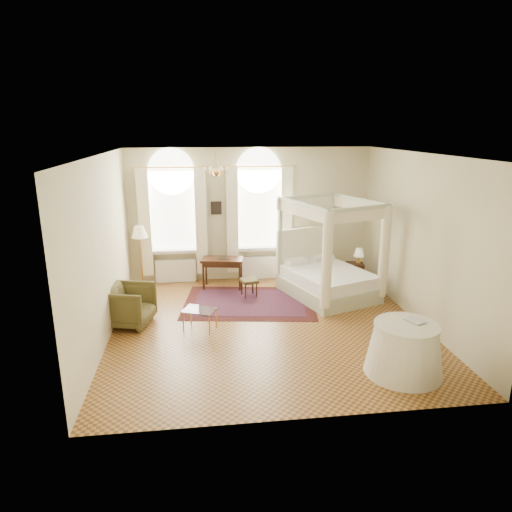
# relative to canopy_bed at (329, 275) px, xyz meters

# --- Properties ---
(ground) EXTENTS (6.00, 6.00, 0.00)m
(ground) POSITION_rel_canopy_bed_xyz_m (-1.62, -1.47, -0.51)
(ground) COLOR #A96A31
(ground) RESTS_ON ground
(room_walls) EXTENTS (6.00, 6.00, 6.00)m
(room_walls) POSITION_rel_canopy_bed_xyz_m (-1.62, -1.47, 1.47)
(room_walls) COLOR beige
(room_walls) RESTS_ON ground
(window_left) EXTENTS (1.62, 0.27, 3.29)m
(window_left) POSITION_rel_canopy_bed_xyz_m (-3.52, 1.41, 0.98)
(window_left) COLOR white
(window_left) RESTS_ON room_walls
(window_right) EXTENTS (1.62, 0.27, 3.29)m
(window_right) POSITION_rel_canopy_bed_xyz_m (-1.42, 1.41, 0.98)
(window_right) COLOR white
(window_right) RESTS_ON room_walls
(chandelier) EXTENTS (0.51, 0.45, 0.50)m
(chandelier) POSITION_rel_canopy_bed_xyz_m (-2.52, -0.27, 2.40)
(chandelier) COLOR gold
(chandelier) RESTS_ON room_walls
(wall_pictures) EXTENTS (2.54, 0.03, 0.39)m
(wall_pictures) POSITION_rel_canopy_bed_xyz_m (-1.54, 1.50, 1.38)
(wall_pictures) COLOR black
(wall_pictures) RESTS_ON room_walls
(canopy_bed) EXTENTS (2.25, 2.47, 2.23)m
(canopy_bed) POSITION_rel_canopy_bed_xyz_m (0.00, 0.00, 0.00)
(canopy_bed) COLOR #B3BB98
(canopy_bed) RESTS_ON ground
(nightstand) EXTENTS (0.46, 0.43, 0.59)m
(nightstand) POSITION_rel_canopy_bed_xyz_m (0.82, 0.57, -0.21)
(nightstand) COLOR #33180D
(nightstand) RESTS_ON ground
(nightstand_lamp) EXTENTS (0.25, 0.25, 0.36)m
(nightstand_lamp) POSITION_rel_canopy_bed_xyz_m (0.91, 0.59, 0.32)
(nightstand_lamp) COLOR gold
(nightstand_lamp) RESTS_ON nightstand
(writing_desk) EXTENTS (1.07, 0.69, 0.74)m
(writing_desk) POSITION_rel_canopy_bed_xyz_m (-2.38, 0.86, 0.13)
(writing_desk) COLOR #33180D
(writing_desk) RESTS_ON ground
(laptop) EXTENTS (0.33, 0.25, 0.02)m
(laptop) POSITION_rel_canopy_bed_xyz_m (-2.35, 0.84, 0.25)
(laptop) COLOR black
(laptop) RESTS_ON writing_desk
(stool) EXTENTS (0.43, 0.43, 0.41)m
(stool) POSITION_rel_canopy_bed_xyz_m (-1.81, 0.20, -0.16)
(stool) COLOR #45361D
(stool) RESTS_ON ground
(armchair) EXTENTS (1.07, 1.05, 0.80)m
(armchair) POSITION_rel_canopy_bed_xyz_m (-4.32, -1.06, -0.10)
(armchair) COLOR #49411F
(armchair) RESTS_ON ground
(coffee_table) EXTENTS (0.74, 0.64, 0.42)m
(coffee_table) POSITION_rel_canopy_bed_xyz_m (-2.95, -1.48, -0.13)
(coffee_table) COLOR silver
(coffee_table) RESTS_ON ground
(floor_lamp) EXTENTS (0.39, 0.39, 1.51)m
(floor_lamp) POSITION_rel_canopy_bed_xyz_m (-4.32, 1.23, 0.78)
(floor_lamp) COLOR gold
(floor_lamp) RESTS_ON ground
(oriental_rug) EXTENTS (3.12, 2.44, 0.01)m
(oriental_rug) POSITION_rel_canopy_bed_xyz_m (-1.85, -0.21, -0.50)
(oriental_rug) COLOR #451310
(oriental_rug) RESTS_ON ground
(side_table) EXTENTS (1.22, 1.22, 0.83)m
(side_table) POSITION_rel_canopy_bed_xyz_m (0.23, -3.49, -0.10)
(side_table) COLOR white
(side_table) RESTS_ON ground
(book) EXTENTS (0.33, 0.36, 0.03)m
(book) POSITION_rel_canopy_bed_xyz_m (0.31, -3.44, 0.34)
(book) COLOR black
(book) RESTS_ON side_table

